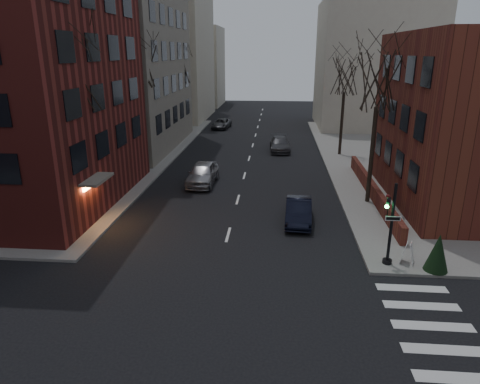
% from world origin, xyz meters
% --- Properties ---
extents(building_left_tan, '(18.00, 18.00, 28.00)m').
position_xyz_m(building_left_tan, '(-17.00, 34.00, 14.00)').
color(building_left_tan, gray).
rests_on(building_left_tan, ground).
extents(low_wall_right, '(0.35, 16.00, 1.00)m').
position_xyz_m(low_wall_right, '(9.30, 19.00, 0.65)').
color(low_wall_right, maroon).
rests_on(low_wall_right, sidewalk_far_right).
extents(building_distant_la, '(14.00, 16.00, 18.00)m').
position_xyz_m(building_distant_la, '(-15.00, 55.00, 9.00)').
color(building_distant_la, beige).
rests_on(building_distant_la, ground).
extents(building_distant_ra, '(14.00, 14.00, 16.00)m').
position_xyz_m(building_distant_ra, '(15.00, 50.00, 8.00)').
color(building_distant_ra, beige).
rests_on(building_distant_ra, ground).
extents(building_distant_lb, '(10.00, 12.00, 14.00)m').
position_xyz_m(building_distant_lb, '(-13.00, 72.00, 7.00)').
color(building_distant_lb, beige).
rests_on(building_distant_lb, ground).
extents(traffic_signal, '(0.76, 0.44, 4.00)m').
position_xyz_m(traffic_signal, '(7.94, 8.99, 1.91)').
color(traffic_signal, black).
rests_on(traffic_signal, sidewalk_far_right).
extents(tree_left_a, '(4.18, 4.18, 10.26)m').
position_xyz_m(tree_left_a, '(-8.80, 14.00, 8.47)').
color(tree_left_a, '#2D231C').
rests_on(tree_left_a, sidewalk_far_left).
extents(tree_left_b, '(4.40, 4.40, 10.80)m').
position_xyz_m(tree_left_b, '(-8.80, 26.00, 8.91)').
color(tree_left_b, '#2D231C').
rests_on(tree_left_b, sidewalk_far_left).
extents(tree_left_c, '(3.96, 3.96, 9.72)m').
position_xyz_m(tree_left_c, '(-8.80, 40.00, 8.03)').
color(tree_left_c, '#2D231C').
rests_on(tree_left_c, sidewalk_far_left).
extents(tree_right_a, '(3.96, 3.96, 9.72)m').
position_xyz_m(tree_right_a, '(8.80, 18.00, 8.03)').
color(tree_right_a, '#2D231C').
rests_on(tree_right_a, sidewalk_far_right).
extents(tree_right_b, '(3.74, 3.74, 9.18)m').
position_xyz_m(tree_right_b, '(8.80, 32.00, 7.59)').
color(tree_right_b, '#2D231C').
rests_on(tree_right_b, sidewalk_far_right).
extents(streetlamp_near, '(0.36, 0.36, 6.28)m').
position_xyz_m(streetlamp_near, '(-8.20, 22.00, 4.24)').
color(streetlamp_near, black).
rests_on(streetlamp_near, sidewalk_far_left).
extents(streetlamp_far, '(0.36, 0.36, 6.28)m').
position_xyz_m(streetlamp_far, '(-8.20, 42.00, 4.24)').
color(streetlamp_far, black).
rests_on(streetlamp_far, sidewalk_far_left).
extents(parked_sedan, '(1.71, 4.37, 1.42)m').
position_xyz_m(parked_sedan, '(4.00, 14.21, 0.71)').
color(parked_sedan, black).
rests_on(parked_sedan, ground).
extents(car_lane_silver, '(2.15, 5.04, 1.70)m').
position_xyz_m(car_lane_silver, '(-3.04, 21.45, 0.85)').
color(car_lane_silver, '#9A999E').
rests_on(car_lane_silver, ground).
extents(car_lane_gray, '(2.20, 4.97, 1.42)m').
position_xyz_m(car_lane_gray, '(2.93, 33.47, 0.71)').
color(car_lane_gray, '#3A3B3F').
rests_on(car_lane_gray, ground).
extents(car_lane_far, '(2.46, 4.65, 1.24)m').
position_xyz_m(car_lane_far, '(-4.80, 46.39, 0.62)').
color(car_lane_far, '#404045').
rests_on(car_lane_far, ground).
extents(sandwich_board, '(0.66, 0.76, 1.02)m').
position_xyz_m(sandwich_board, '(8.96, 9.16, 0.66)').
color(sandwich_board, white).
rests_on(sandwich_board, sidewalk_far_right).
extents(evergreen_shrub, '(1.31, 1.31, 1.81)m').
position_xyz_m(evergreen_shrub, '(10.07, 8.50, 1.05)').
color(evergreen_shrub, '#183216').
rests_on(evergreen_shrub, sidewalk_far_right).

